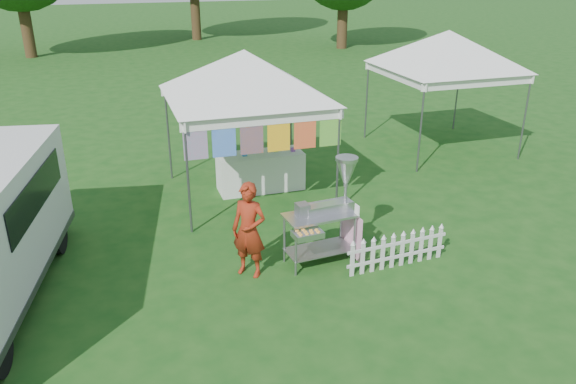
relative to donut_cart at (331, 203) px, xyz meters
name	(u,v)px	position (x,y,z in m)	size (l,w,h in m)	color
ground	(303,276)	(-0.58, -0.34, -1.03)	(120.00, 120.00, 0.00)	#164914
canopy_main	(244,50)	(-0.58, 3.15, 1.96)	(4.24, 4.24, 3.45)	#59595E
canopy_right	(449,30)	(4.92, 4.66, 1.96)	(4.24, 4.24, 3.45)	#59595E
donut_cart	(331,203)	(0.00, 0.00, 0.00)	(1.25, 0.95, 1.74)	gray
vendor	(249,230)	(-1.35, -0.01, -0.26)	(0.56, 0.37, 1.53)	maroon
picket_fence	(397,251)	(0.96, -0.53, -0.74)	(1.80, 0.14, 0.56)	silver
display_table	(261,171)	(-0.25, 3.34, -0.62)	(1.80, 0.70, 0.81)	white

